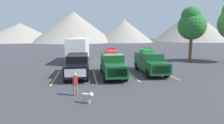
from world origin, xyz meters
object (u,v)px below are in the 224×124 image
(pickup_truck_c, at_px, (150,62))
(person_a, at_px, (75,83))
(pickup_truck_b, at_px, (112,64))
(pickup_truck_a, at_px, (77,64))
(camper_trailer_a, at_px, (79,48))
(dog, at_px, (88,96))

(pickup_truck_c, distance_m, person_a, 9.44)
(pickup_truck_b, distance_m, pickup_truck_c, 4.10)
(pickup_truck_b, bearing_deg, person_a, -122.31)
(pickup_truck_c, relative_size, person_a, 3.75)
(pickup_truck_a, xyz_separation_m, pickup_truck_b, (3.34, -0.46, 0.05))
(pickup_truck_b, xyz_separation_m, person_a, (-3.32, -5.24, -0.31))
(pickup_truck_b, height_order, camper_trailer_a, camper_trailer_a)
(person_a, bearing_deg, camper_trailer_a, 90.41)
(pickup_truck_c, bearing_deg, pickup_truck_b, -170.82)
(pickup_truck_b, xyz_separation_m, camper_trailer_a, (-3.42, 9.51, 0.75))
(pickup_truck_a, relative_size, pickup_truck_b, 0.98)
(camper_trailer_a, distance_m, person_a, 14.79)
(pickup_truck_b, xyz_separation_m, pickup_truck_c, (4.05, 0.65, -0.02))
(pickup_truck_a, height_order, person_a, pickup_truck_a)
(camper_trailer_a, bearing_deg, pickup_truck_a, -89.46)
(camper_trailer_a, bearing_deg, pickup_truck_c, -49.82)
(dog, bearing_deg, pickup_truck_b, 69.56)
(pickup_truck_b, height_order, person_a, pickup_truck_b)
(person_a, bearing_deg, pickup_truck_a, 90.20)
(dog, bearing_deg, person_a, 118.58)
(pickup_truck_b, relative_size, camper_trailer_a, 0.66)
(pickup_truck_a, distance_m, camper_trailer_a, 9.08)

